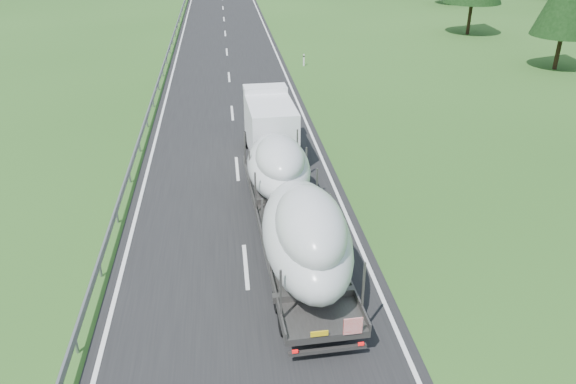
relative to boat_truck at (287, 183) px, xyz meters
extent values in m
plane|color=#27501A|center=(-1.88, -2.59, -2.14)|extent=(400.00, 400.00, 0.00)
cylinder|color=slate|center=(-7.18, -2.59, -1.84)|extent=(0.10, 0.10, 0.60)
cube|color=silver|center=(4.62, 27.41, -1.64)|extent=(0.12, 0.07, 1.00)
cube|color=black|center=(4.62, 27.41, -1.32)|extent=(0.13, 0.08, 0.12)
cylinder|color=black|center=(25.54, 23.81, -0.49)|extent=(0.36, 0.36, 3.30)
cylinder|color=black|center=(24.19, 38.98, -0.21)|extent=(0.36, 0.36, 3.87)
cube|color=white|center=(0.00, 7.68, -0.35)|extent=(2.56, 4.81, 2.64)
cube|color=black|center=(0.00, 10.08, 0.12)|extent=(2.17, 0.17, 1.32)
cube|color=white|center=(0.00, 9.75, 1.11)|extent=(2.40, 1.24, 0.28)
cube|color=#53504E|center=(0.00, 6.74, -1.62)|extent=(2.48, 2.93, 0.24)
cylinder|color=black|center=(-1.08, 9.37, -1.67)|extent=(0.37, 0.96, 0.94)
cylinder|color=black|center=(1.08, 9.37, -1.67)|extent=(0.37, 0.96, 0.94)
cylinder|color=black|center=(-1.08, 6.36, -1.67)|extent=(0.37, 0.96, 0.94)
cylinder|color=black|center=(1.08, 6.36, -1.67)|extent=(0.37, 0.96, 0.94)
cube|color=#53504E|center=(0.00, -1.28, -1.28)|extent=(3.13, 13.30, 0.25)
cube|color=#53504E|center=(-1.25, -1.28, -1.04)|extent=(0.65, 13.19, 0.23)
cube|color=#53504E|center=(1.25, -1.28, -1.04)|extent=(0.65, 13.19, 0.23)
cube|color=#53504E|center=(-1.25, -6.93, -0.26)|extent=(0.07, 0.07, 1.79)
cube|color=#53504E|center=(1.25, -6.93, -0.26)|extent=(0.07, 0.07, 1.79)
cube|color=#53504E|center=(-1.25, -4.67, -0.26)|extent=(0.07, 0.07, 1.79)
cube|color=#53504E|center=(1.25, -4.67, -0.26)|extent=(0.07, 0.07, 1.79)
cube|color=#53504E|center=(-1.25, -2.41, -0.26)|extent=(0.07, 0.07, 1.79)
cube|color=#53504E|center=(1.25, -2.41, -0.26)|extent=(0.07, 0.07, 1.79)
cube|color=#53504E|center=(-1.25, -0.15, -0.26)|extent=(0.07, 0.07, 1.79)
cube|color=#53504E|center=(1.25, -0.15, -0.26)|extent=(0.07, 0.07, 1.79)
cube|color=#53504E|center=(-1.25, 2.12, -0.26)|extent=(0.07, 0.07, 1.79)
cube|color=#53504E|center=(1.25, 2.12, -0.26)|extent=(0.07, 0.07, 1.79)
cube|color=#53504E|center=(-1.25, 4.38, -0.26)|extent=(0.07, 0.07, 1.79)
cube|color=#53504E|center=(1.25, 4.38, -0.26)|extent=(0.07, 0.07, 1.79)
cylinder|color=black|center=(-1.04, -6.37, -1.67)|extent=(0.42, 0.96, 0.94)
cylinder|color=black|center=(1.04, -6.37, -1.67)|extent=(0.42, 0.96, 0.94)
cylinder|color=black|center=(-1.04, -5.24, -1.67)|extent=(0.42, 0.96, 0.94)
cylinder|color=black|center=(1.04, -5.24, -1.67)|extent=(0.42, 0.96, 0.94)
cube|color=#53504E|center=(0.00, -7.83, -1.72)|extent=(2.36, 0.22, 0.11)
cube|color=red|center=(0.71, -7.90, -0.87)|extent=(0.57, 0.06, 0.57)
cube|color=yellow|center=(-0.28, -7.90, -1.01)|extent=(0.52, 0.06, 0.17)
cube|color=red|center=(-0.99, -7.90, -1.58)|extent=(0.17, 0.06, 0.09)
cube|color=red|center=(0.99, -7.90, -1.58)|extent=(0.17, 0.06, 0.09)
ellipsoid|color=silver|center=(0.00, -4.29, 0.11)|extent=(3.22, 7.12, 2.52)
ellipsoid|color=silver|center=(0.00, -5.17, 0.99)|extent=(2.41, 4.52, 2.02)
ellipsoid|color=silver|center=(0.00, 2.12, -0.15)|extent=(2.99, 6.20, 2.00)
ellipsoid|color=silver|center=(0.00, 1.36, 0.55)|extent=(2.23, 3.94, 1.60)
camera|label=1|loc=(-2.35, -20.27, 9.87)|focal=35.00mm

